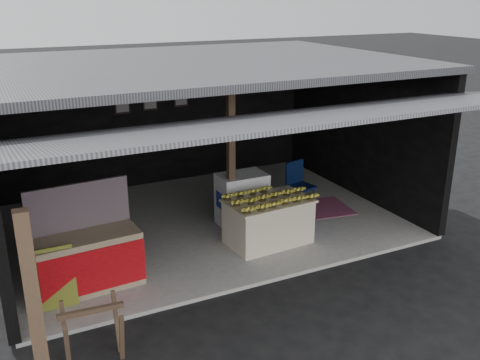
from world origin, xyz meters
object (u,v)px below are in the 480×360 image
neighbor_stall (88,258)px  plastic_chair (298,181)px  banana_table (268,221)px  water_barrel (304,215)px  white_crate (242,199)px  sawhorse (93,329)px

neighbor_stall → plastic_chair: size_ratio=1.60×
banana_table → neighbor_stall: 3.03m
water_barrel → plastic_chair: plastic_chair is taller
white_crate → plastic_chair: bearing=9.3°
white_crate → water_barrel: bearing=-33.7°
plastic_chair → water_barrel: bearing=-127.2°
banana_table → white_crate: 0.91m
plastic_chair → banana_table: bearing=-151.5°
white_crate → plastic_chair: 1.35m
banana_table → water_barrel: size_ratio=3.21×
banana_table → water_barrel: banana_table is taller
sawhorse → water_barrel: 4.69m
white_crate → neighbor_stall: neighbor_stall is taller
white_crate → plastic_chair: size_ratio=1.02×
white_crate → plastic_chair: white_crate is taller
neighbor_stall → sawhorse: (-0.28, -1.66, -0.06)m
white_crate → sawhorse: size_ratio=1.29×
white_crate → water_barrel: white_crate is taller
banana_table → white_crate: white_crate is taller
sawhorse → plastic_chair: plastic_chair is taller
sawhorse → plastic_chair: 5.44m
neighbor_stall → water_barrel: neighbor_stall is taller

